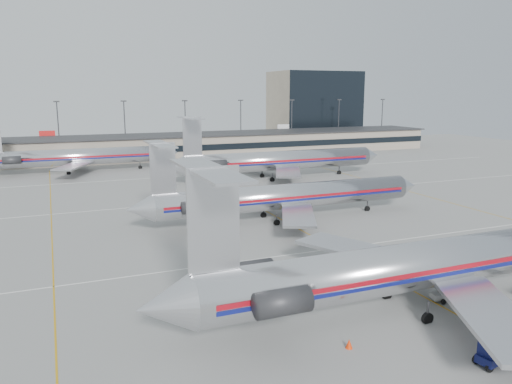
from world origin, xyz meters
TOP-DOWN VIEW (x-y plane):
  - ground at (0.00, 0.00)m, footprint 260.00×260.00m
  - apron_markings at (0.00, 10.00)m, footprint 160.00×0.15m
  - terminal at (0.00, 97.97)m, footprint 162.00×17.00m
  - light_mast_row at (0.00, 112.00)m, footprint 163.60×0.40m
  - distant_building at (62.00, 128.00)m, footprint 30.00×20.00m
  - jet_foreground at (-1.08, -6.42)m, footprint 49.57×29.19m
  - jet_second_row at (0.04, 24.19)m, footprint 44.30×26.09m
  - jet_third_row at (13.50, 55.30)m, footprint 48.12×29.60m
  - jet_back_row at (-24.16, 79.89)m, footprint 44.31×27.26m
  - tug_left at (-3.61, -15.47)m, footprint 2.60×1.66m
  - belt_loader at (1.71, -6.24)m, footprint 4.04×2.07m
  - ramp_worker_near at (2.45, -7.26)m, footprint 0.74×0.64m
  - cone_left at (-11.01, -10.00)m, footprint 0.62×0.62m

SIDE VIEW (x-z plane):
  - ground at x=0.00m, z-range 0.00..0.00m
  - apron_markings at x=0.00m, z-range 0.00..0.02m
  - cone_left at x=-11.01m, z-range 0.00..0.68m
  - belt_loader at x=1.71m, z-range -0.48..1.59m
  - ramp_worker_near at x=2.45m, z-range 0.00..1.72m
  - tug_left at x=-3.61m, z-range -0.09..1.87m
  - terminal at x=0.00m, z-range 0.03..6.28m
  - jet_second_row at x=0.04m, z-range -2.43..9.16m
  - jet_back_row at x=-24.16m, z-range -2.54..9.58m
  - jet_foreground at x=-1.08m, z-range -2.72..10.25m
  - jet_third_row at x=13.50m, z-range -2.76..10.40m
  - light_mast_row at x=0.00m, z-range 0.94..16.22m
  - distant_building at x=62.00m, z-range 0.00..25.00m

